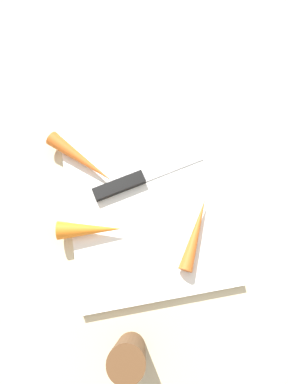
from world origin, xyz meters
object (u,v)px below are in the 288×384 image
Objects in this scene: cutting_board at (144,193)px; carrot_medium at (195,233)px; knife at (126,183)px; pepper_grinder at (129,354)px; carrot_longest at (81,159)px; carrot_shortest at (90,230)px.

cutting_board is 0.11m from carrot_medium.
knife is 0.14m from carrot_medium.
knife is 1.17× the size of pepper_grinder.
cutting_board is 2.69× the size of carrot_longest.
knife is 1.62× the size of carrot_medium.
carrot_medium is at bearing -141.71° from cutting_board.
carrot_longest reaches higher than cutting_board.
carrot_longest reaches higher than carrot_medium.
pepper_grinder is at bearing -37.37° from carrot_longest.
carrot_medium is at bearing 2.29° from carrot_longest.
cutting_board is 0.12m from carrot_longest.
pepper_grinder is at bearing -110.05° from knife.
carrot_shortest is (-0.07, 0.07, 0.01)m from knife.
carrot_medium is 0.23m from carrot_longest.
carrot_shortest is 0.61× the size of pepper_grinder.
carrot_longest is 1.28× the size of carrot_shortest.
cutting_board is 2.93× the size of carrot_medium.
carrot_medium is 0.21m from pepper_grinder.
cutting_board is 0.11m from carrot_shortest.
pepper_grinder is at bearing 165.19° from cutting_board.
carrot_medium is 0.92× the size of carrot_longest.
cutting_board is 1.80× the size of knife.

